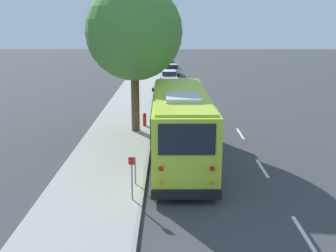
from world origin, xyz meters
The scene contains 16 objects.
ground_plane centered at (0.00, 0.00, 0.00)m, with size 160.00×160.00×0.00m, color #3D3D3F.
sidewalk_slab centered at (0.00, 3.39, 0.07)m, with size 80.00×3.70×0.15m, color #A3A099.
curb_strip centered at (0.00, 1.47, 0.07)m, with size 80.00×0.14×0.15m, color gray.
shuttle_bus centered at (0.61, -0.10, 1.84)m, with size 10.28×2.87×3.44m.
parked_sedan_navy centered at (13.89, 0.32, 0.62)m, with size 4.42×1.90×1.33m.
parked_sedan_tan centered at (19.71, 0.31, 0.62)m, with size 4.38×1.84×1.33m.
parked_sedan_white centered at (26.72, 0.43, 0.59)m, with size 4.45×1.86×1.27m.
parked_sedan_silver centered at (33.45, 0.17, 0.59)m, with size 4.50×2.08×1.28m.
parked_sedan_blue centered at (40.42, 0.53, 0.60)m, with size 4.65×1.97×1.29m.
street_tree centered at (5.80, 2.41, 6.21)m, with size 5.44×5.44×9.23m.
sign_post_near centered at (-4.25, 1.79, 0.98)m, with size 0.06×0.22×1.62m.
sign_post_far centered at (-2.73, 1.79, 0.71)m, with size 0.06×0.06×1.11m.
fire_hydrant centered at (6.82, 1.95, 0.55)m, with size 0.22×0.22×0.81m.
lane_stripe_behind centered at (-6.49, -3.76, 0.00)m, with size 2.40×0.14×0.01m, color silver.
lane_stripe_mid centered at (-0.49, -3.76, 0.00)m, with size 2.40×0.14×0.01m, color silver.
lane_stripe_ahead centered at (5.51, -3.76, 0.00)m, with size 2.40×0.14×0.01m, color silver.
Camera 1 is at (-18.42, 0.47, 6.47)m, focal length 45.00 mm.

